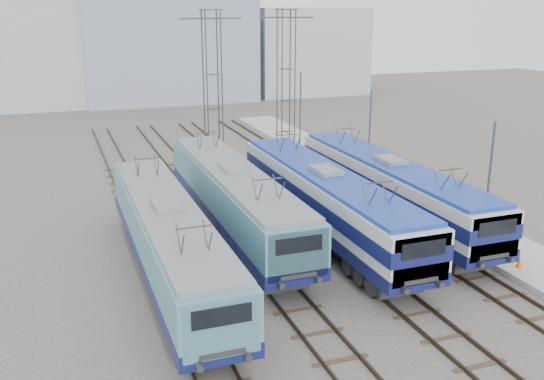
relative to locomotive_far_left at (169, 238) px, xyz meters
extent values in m
plane|color=#514C47|center=(6.75, -4.35, -2.26)|extent=(160.00, 160.00, 0.00)
cube|color=#9E9E99|center=(16.95, 3.65, -2.11)|extent=(4.00, 70.00, 0.30)
cube|color=#11164F|center=(0.00, 0.22, -0.87)|extent=(2.87, 18.15, 0.60)
cube|color=teal|center=(0.00, 0.22, 0.34)|extent=(2.82, 18.15, 1.81)
cube|color=teal|center=(0.00, -8.50, 0.16)|extent=(2.60, 0.71, 2.06)
cube|color=slate|center=(0.00, 0.22, 1.35)|extent=(2.60, 17.42, 0.20)
cube|color=#262628|center=(0.00, -5.83, -1.63)|extent=(2.12, 3.63, 0.68)
cube|color=#262628|center=(0.00, 6.27, -1.63)|extent=(2.12, 3.63, 0.68)
cube|color=#11164F|center=(4.50, 4.99, -0.84)|extent=(2.95, 18.65, 0.62)
cube|color=teal|center=(4.50, 4.99, 0.41)|extent=(2.90, 18.65, 1.87)
cube|color=teal|center=(4.50, -3.97, 0.22)|extent=(2.67, 0.73, 2.11)
cube|color=slate|center=(4.50, 4.99, 1.44)|extent=(2.67, 17.90, 0.21)
cube|color=#262628|center=(4.50, -1.23, -1.61)|extent=(2.18, 3.73, 0.70)
cube|color=#262628|center=(4.50, 11.21, -1.61)|extent=(2.18, 3.73, 0.70)
cube|color=#11164F|center=(9.00, 2.83, -0.84)|extent=(2.94, 18.55, 0.62)
cube|color=silver|center=(9.00, 2.83, 0.39)|extent=(2.89, 18.55, 1.85)
cube|color=#11164F|center=(9.00, 2.83, 0.34)|extent=(2.93, 18.57, 0.72)
cube|color=silver|center=(9.00, -6.09, 0.21)|extent=(2.65, 0.72, 2.10)
cube|color=#173497|center=(9.00, 2.83, 1.42)|extent=(2.65, 17.81, 0.21)
cube|color=#262628|center=(9.00, -3.36, -1.62)|extent=(2.16, 3.71, 0.70)
cube|color=#262628|center=(9.00, 9.01, -1.62)|extent=(2.16, 3.71, 0.70)
cube|color=#11164F|center=(13.50, 3.76, -0.86)|extent=(2.89, 18.28, 0.61)
cube|color=silver|center=(13.50, 3.76, 0.36)|extent=(2.84, 18.28, 1.83)
cube|color=#11164F|center=(13.50, 3.76, 0.31)|extent=(2.88, 18.30, 0.71)
cube|color=silver|center=(13.50, -5.02, 0.17)|extent=(2.62, 0.71, 2.07)
cube|color=#173497|center=(13.50, 3.76, 1.37)|extent=(2.62, 17.55, 0.20)
cube|color=#262628|center=(13.50, -2.33, -1.62)|extent=(2.13, 3.66, 0.69)
cube|color=#262628|center=(13.50, 9.85, -1.62)|extent=(2.13, 3.66, 0.69)
cylinder|color=#3F4247|center=(6.20, 17.10, 3.74)|extent=(0.10, 0.10, 12.00)
cylinder|color=#3F4247|center=(7.30, 17.10, 3.74)|extent=(0.10, 0.10, 12.00)
cylinder|color=#3F4247|center=(6.20, 18.20, 3.74)|extent=(0.10, 0.10, 12.00)
cylinder|color=#3F4247|center=(7.30, 18.20, 3.74)|extent=(0.10, 0.10, 12.00)
cube|color=#3F4247|center=(6.75, 17.65, 9.14)|extent=(4.50, 0.12, 0.12)
cylinder|color=#3F4247|center=(12.70, 19.10, 3.74)|extent=(0.10, 0.10, 12.00)
cylinder|color=#3F4247|center=(13.80, 19.10, 3.74)|extent=(0.10, 0.10, 12.00)
cylinder|color=#3F4247|center=(12.70, 20.20, 3.74)|extent=(0.10, 0.10, 12.00)
cylinder|color=#3F4247|center=(13.80, 20.20, 3.74)|extent=(0.10, 0.10, 12.00)
cube|color=#3F4247|center=(13.25, 19.65, 9.14)|extent=(4.50, 0.12, 0.12)
cylinder|color=#3F4247|center=(15.35, -2.35, 1.24)|extent=(0.12, 0.12, 7.00)
cylinder|color=#3F4247|center=(15.35, 9.65, 1.24)|extent=(0.12, 0.12, 7.00)
cylinder|color=#3F4247|center=(15.35, 21.65, 1.24)|extent=(0.12, 0.12, 7.00)
cone|color=#EC4C05|center=(15.81, -4.51, -1.69)|extent=(0.29, 0.29, 0.55)
cube|color=#9EA6AF|center=(-7.25, 57.65, 4.74)|extent=(18.00, 12.00, 14.00)
cube|color=#858FA7|center=(10.75, 57.65, 6.74)|extent=(22.00, 14.00, 18.00)
cube|color=#9EA6AF|center=(30.75, 57.65, 3.74)|extent=(16.00, 12.00, 12.00)
camera|label=1|loc=(-4.35, -25.42, 10.00)|focal=40.00mm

